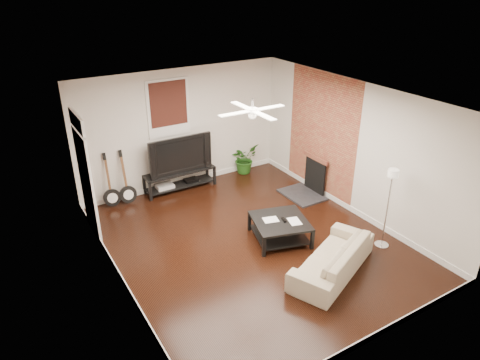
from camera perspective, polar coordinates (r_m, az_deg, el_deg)
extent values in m
cube|color=black|center=(8.54, 1.41, -7.98)|extent=(5.00, 6.00, 0.01)
cube|color=white|center=(7.37, 1.64, 10.48)|extent=(5.00, 6.00, 0.01)
cube|color=silver|center=(10.32, -7.56, 6.58)|extent=(5.00, 0.01, 2.80)
cube|color=silver|center=(5.90, 17.67, -10.01)|extent=(5.00, 0.01, 2.80)
cube|color=silver|center=(6.97, -16.11, -3.95)|extent=(0.01, 6.00, 2.80)
cube|color=silver|center=(9.34, 14.57, 3.91)|extent=(0.01, 6.00, 2.80)
cube|color=#9B4432|center=(10.01, 10.51, 5.75)|extent=(0.02, 2.20, 2.80)
cube|color=black|center=(10.18, 8.87, 0.51)|extent=(0.80, 1.10, 0.92)
cube|color=#38140F|center=(10.02, -9.25, 9.19)|extent=(1.00, 0.06, 1.30)
cube|color=white|center=(8.72, -19.30, 0.61)|extent=(0.08, 1.00, 2.50)
cube|color=black|center=(10.49, -7.76, 0.02)|extent=(1.69, 0.45, 0.47)
imported|color=black|center=(10.24, -8.03, 3.45)|extent=(1.52, 0.20, 0.87)
cube|color=black|center=(8.54, 5.18, -6.40)|extent=(1.24, 1.24, 0.42)
imported|color=tan|center=(7.78, 11.89, -9.81)|extent=(2.08, 1.48, 0.57)
imported|color=#215518|center=(11.23, 0.54, 2.79)|extent=(0.83, 0.78, 0.75)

